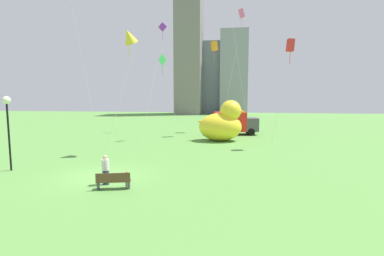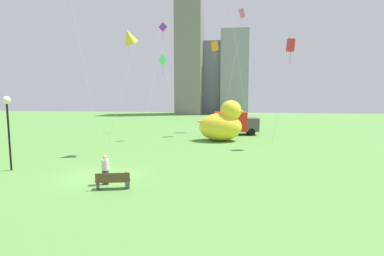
{
  "view_description": "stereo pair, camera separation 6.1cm",
  "coord_description": "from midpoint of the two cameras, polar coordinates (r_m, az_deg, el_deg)",
  "views": [
    {
      "loc": [
        7.86,
        -16.15,
        4.86
      ],
      "look_at": [
        4.65,
        6.49,
        2.32
      ],
      "focal_mm": 26.92,
      "sensor_mm": 36.0,
      "label": 1
    },
    {
      "loc": [
        7.92,
        -16.14,
        4.86
      ],
      "look_at": [
        4.65,
        6.49,
        2.32
      ],
      "focal_mm": 26.92,
      "sensor_mm": 36.0,
      "label": 2
    }
  ],
  "objects": [
    {
      "name": "kite_green",
      "position": [
        32.5,
        -5.95,
        12.69
      ],
      "size": [
        2.42,
        3.33,
        9.47
      ],
      "color": "silver",
      "rests_on": "ground"
    },
    {
      "name": "kite_red",
      "position": [
        28.81,
        18.99,
        15.14
      ],
      "size": [
        1.78,
        1.76,
        10.07
      ],
      "color": "silver",
      "rests_on": "ground"
    },
    {
      "name": "giant_inflatable_duck",
      "position": [
        31.46,
        6.05,
        0.87
      ],
      "size": [
        5.35,
        3.43,
        4.44
      ],
      "color": "yellow",
      "rests_on": "ground"
    },
    {
      "name": "person_adult",
      "position": [
        16.66,
        -16.72,
        -7.65
      ],
      "size": [
        0.4,
        0.4,
        1.65
      ],
      "color": "#38476B",
      "rests_on": "ground"
    },
    {
      "name": "ground_plane",
      "position": [
        18.62,
        -17.4,
        -9.09
      ],
      "size": [
        140.0,
        140.0,
        0.0
      ],
      "primitive_type": "plane",
      "color": "#589040"
    },
    {
      "name": "city_skyline",
      "position": [
        82.09,
        3.79,
        13.07
      ],
      "size": [
        19.15,
        16.06,
        37.51
      ],
      "color": "gray",
      "rests_on": "ground"
    },
    {
      "name": "lamppost",
      "position": [
        22.01,
        -32.67,
        2.59
      ],
      "size": [
        0.5,
        0.5,
        4.86
      ],
      "color": "black",
      "rests_on": "ground"
    },
    {
      "name": "kite_pink",
      "position": [
        42.33,
        9.9,
        21.32
      ],
      "size": [
        2.71,
        1.82,
        16.63
      ],
      "color": "silver",
      "rests_on": "ground"
    },
    {
      "name": "park_bench",
      "position": [
        15.82,
        -15.26,
        -9.97
      ],
      "size": [
        1.81,
        0.87,
        0.9
      ],
      "color": "brown",
      "rests_on": "ground"
    },
    {
      "name": "person_child",
      "position": [
        15.95,
        -12.71,
        -9.73
      ],
      "size": [
        0.22,
        0.22,
        0.89
      ],
      "color": "silver",
      "rests_on": "ground"
    },
    {
      "name": "box_truck",
      "position": [
        36.89,
        8.57,
        0.93
      ],
      "size": [
        5.69,
        3.05,
        2.85
      ],
      "color": "red",
      "rests_on": "ground"
    },
    {
      "name": "kite_purple",
      "position": [
        41.04,
        -5.65,
        18.31
      ],
      "size": [
        2.77,
        2.26,
        14.8
      ],
      "color": "silver",
      "rests_on": "ground"
    },
    {
      "name": "kite_orange",
      "position": [
        36.34,
        4.59,
        15.77
      ],
      "size": [
        3.26,
        3.46,
        11.51
      ],
      "color": "silver",
      "rests_on": "ground"
    },
    {
      "name": "kite_yellow",
      "position": [
        24.99,
        -12.28,
        17.27
      ],
      "size": [
        3.16,
        3.25,
        10.44
      ],
      "color": "silver",
      "rests_on": "ground"
    }
  ]
}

